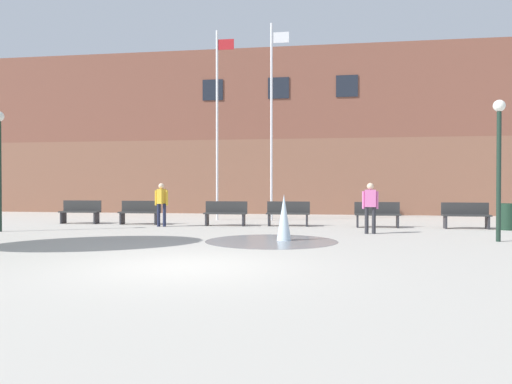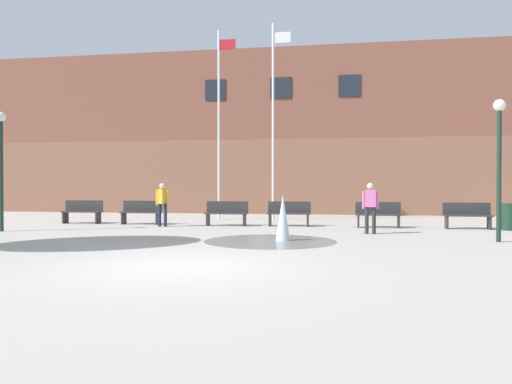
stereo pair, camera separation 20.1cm
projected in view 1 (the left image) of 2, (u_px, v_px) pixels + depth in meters
ground_plane at (183, 266)px, 9.35m from camera, size 100.00×100.00×0.00m
library_building at (284, 136)px, 28.88m from camera, size 36.00×6.05×8.72m
splash_fountain at (280, 225)px, 13.63m from camera, size 3.60×3.60×1.28m
park_bench_far_left at (81, 211)px, 19.70m from camera, size 1.60×0.44×0.91m
park_bench_left_of_flagpoles at (140, 212)px, 19.30m from camera, size 1.60×0.44×0.91m
park_bench_center at (226, 213)px, 18.66m from camera, size 1.60×0.44×0.91m
park_bench_under_right_flagpole at (288, 213)px, 18.51m from camera, size 1.60×0.44×0.91m
park_bench_near_trashcan at (377, 214)px, 17.89m from camera, size 1.60×0.44×0.91m
park_bench_far_right at (466, 215)px, 17.39m from camera, size 1.60×0.44×0.91m
adult_watching at (370, 204)px, 15.57m from camera, size 0.50×0.22×1.59m
teen_by_trashcan at (161, 201)px, 18.22m from camera, size 0.50×0.37×1.59m
flagpole_left at (218, 120)px, 21.72m from camera, size 0.80×0.10×8.25m
flagpole_right at (272, 116)px, 21.35m from camera, size 0.80×0.10×8.45m
lamp_post_right_lane at (499, 149)px, 13.40m from camera, size 0.32×0.32×3.82m
trash_can at (507, 217)px, 16.91m from camera, size 0.56×0.56×0.90m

